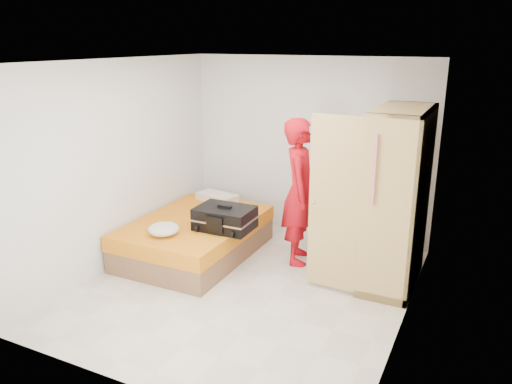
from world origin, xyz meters
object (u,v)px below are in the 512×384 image
at_px(wardrobe, 392,203).
at_px(round_cushion, 164,229).
at_px(person, 300,192).
at_px(suitcase, 225,218).
at_px(bed, 195,237).

bearing_deg(wardrobe, round_cushion, -159.84).
height_order(person, suitcase, person).
bearing_deg(wardrobe, suitcase, -167.85).
xyz_separation_m(wardrobe, person, (-1.18, 0.13, -0.05)).
distance_m(bed, wardrobe, 2.63).
distance_m(bed, round_cushion, 0.70).
xyz_separation_m(wardrobe, suitcase, (-1.98, -0.43, -0.36)).
bearing_deg(bed, wardrobe, 7.36).
bearing_deg(person, round_cushion, 110.30).
bearing_deg(bed, person, 18.84).
distance_m(bed, suitcase, 0.66).
xyz_separation_m(bed, wardrobe, (2.50, 0.32, 0.75)).
height_order(wardrobe, suitcase, wardrobe).
bearing_deg(round_cushion, bed, 84.90).
height_order(bed, wardrobe, wardrobe).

